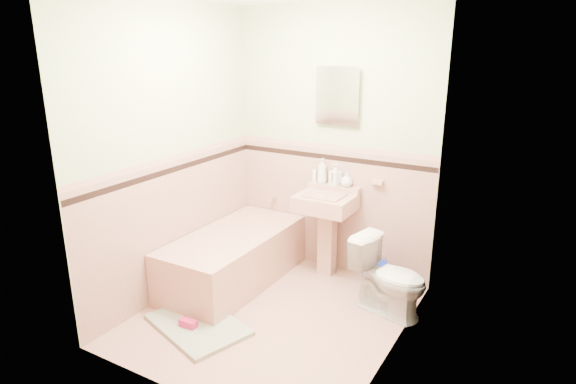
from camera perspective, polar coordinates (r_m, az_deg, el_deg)
The scene contains 31 objects.
floor at distance 4.16m, azimuth -1.77°, elevation -14.17°, with size 2.20×2.20×0.00m, color tan.
wall_back at distance 4.62m, azimuth 5.28°, elevation 5.65°, with size 2.50×2.50×0.00m, color #F5E6C8.
wall_front at distance 2.84m, azimuth -13.71°, elevation -2.10°, with size 2.50×2.50×0.00m, color #F5E6C8.
wall_left at distance 4.28m, azimuth -13.45°, elevation 4.31°, with size 2.50×2.50×0.00m, color #F5E6C8.
wall_right at distance 3.28m, azimuth 13.09°, elevation 0.51°, with size 2.50×2.50×0.00m, color #F5E6C8.
wainscot_back at distance 4.78m, azimuth 5.01°, elevation -2.03°, with size 2.00×2.00×0.00m, color tan.
wainscot_front at distance 3.12m, azimuth -12.70°, elevation -13.40°, with size 2.00×2.00×0.00m, color tan.
wainscot_left at distance 4.45m, azimuth -12.76°, elevation -3.88°, with size 2.20×2.20×0.00m, color tan.
wainscot_right at distance 3.52m, azimuth 12.18°, elevation -9.66°, with size 2.20×2.20×0.00m, color tan.
accent_back at distance 4.63m, azimuth 5.15°, elevation 4.04°, with size 2.00×2.00×0.00m, color black.
accent_front at distance 2.90m, azimuth -13.29°, elevation -4.43°, with size 2.00×2.00×0.00m, color black.
accent_left at distance 4.29m, azimuth -13.15°, elevation 2.60°, with size 2.20×2.20×0.00m, color black.
accent_right at distance 3.32m, azimuth 12.64°, elevation -1.59°, with size 2.20×2.20×0.00m, color black.
cap_back at distance 4.61m, azimuth 5.18°, elevation 5.25°, with size 2.00×2.00×0.00m, color tan.
cap_front at distance 2.86m, azimuth -13.42°, elevation -2.57°, with size 2.00×2.00×0.00m, color tan.
cap_left at distance 4.27m, azimuth -13.24°, elevation 3.90°, with size 2.20×2.20×0.00m, color tan.
cap_right at distance 3.29m, azimuth 12.75°, elevation 0.06°, with size 2.20×2.20×0.00m, color tan.
bathtub at distance 4.62m, azimuth -6.36°, elevation -7.83°, with size 0.70×1.50×0.45m, color tan.
tub_faucet at distance 5.02m, azimuth -1.68°, elevation -0.66°, with size 0.04×0.04×0.12m, color silver.
sink at distance 4.64m, azimuth 4.31°, elevation -5.18°, with size 0.52×0.48×0.81m, color tan, non-canonical shape.
sink_faucet at distance 4.58m, azimuth 5.22°, elevation 1.70°, with size 0.02×0.02×0.10m, color silver.
medicine_cabinet at distance 4.51m, azimuth 5.87°, elevation 11.13°, with size 0.36×0.04×0.44m, color white.
soap_dish at distance 4.49m, azimuth 10.42°, elevation 1.14°, with size 0.11×0.06×0.04m, color tan.
soap_bottle_left at distance 4.66m, azimuth 4.03°, elevation 2.49°, with size 0.09×0.09×0.24m, color #B2B2B2.
soap_bottle_mid at distance 4.61m, azimuth 5.58°, elevation 2.05°, with size 0.09×0.09×0.20m, color #B2B2B2.
soap_bottle_right at distance 4.57m, azimuth 6.87°, elevation 1.46°, with size 0.11×0.11×0.14m, color #B2B2B2.
tube at distance 4.71m, azimuth 3.12°, elevation 1.91°, with size 0.04×0.04×0.12m, color white.
toilet at distance 4.14m, azimuth 11.83°, elevation -9.73°, with size 0.36×0.63×0.64m, color white.
bucket at distance 4.58m, azimuth 10.03°, elevation -9.58°, with size 0.25×0.25×0.25m, color #0E25AB, non-canonical shape.
bath_mat at distance 4.07m, azimuth -10.50°, elevation -15.03°, with size 0.80×0.53×0.03m, color gray.
shoe at distance 4.02m, azimuth -11.61°, elevation -14.81°, with size 0.14×0.07×0.06m, color #BF1E59.
Camera 1 is at (1.88, -3.02, 2.16)m, focal length 30.38 mm.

